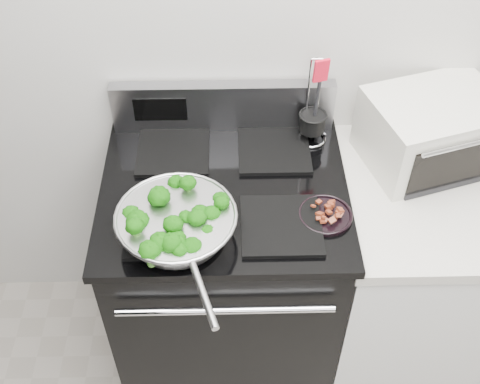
{
  "coord_description": "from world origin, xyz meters",
  "views": [
    {
      "loc": [
        -0.28,
        0.06,
        2.31
      ],
      "look_at": [
        -0.25,
        1.36,
        0.98
      ],
      "focal_mm": 45.0,
      "sensor_mm": 36.0,
      "label": 1
    }
  ],
  "objects_px": {
    "toaster_oven": "(432,131)",
    "bacon_plate": "(326,213)",
    "skillet": "(177,223)",
    "utensil_holder": "(312,126)",
    "gas_range": "(226,274)"
  },
  "relations": [
    {
      "from": "toaster_oven",
      "to": "bacon_plate",
      "type": "bearing_deg",
      "value": -159.74
    },
    {
      "from": "skillet",
      "to": "utensil_holder",
      "type": "xyz_separation_m",
      "value": [
        0.44,
        0.43,
        0.01
      ]
    },
    {
      "from": "utensil_holder",
      "to": "toaster_oven",
      "type": "distance_m",
      "value": 0.39
    },
    {
      "from": "skillet",
      "to": "utensil_holder",
      "type": "distance_m",
      "value": 0.61
    },
    {
      "from": "gas_range",
      "to": "toaster_oven",
      "type": "bearing_deg",
      "value": 12.65
    },
    {
      "from": "utensil_holder",
      "to": "toaster_oven",
      "type": "xyz_separation_m",
      "value": [
        0.38,
        -0.07,
        0.03
      ]
    },
    {
      "from": "gas_range",
      "to": "utensil_holder",
      "type": "height_order",
      "value": "utensil_holder"
    },
    {
      "from": "skillet",
      "to": "bacon_plate",
      "type": "height_order",
      "value": "skillet"
    },
    {
      "from": "gas_range",
      "to": "toaster_oven",
      "type": "xyz_separation_m",
      "value": [
        0.68,
        0.15,
        0.55
      ]
    },
    {
      "from": "gas_range",
      "to": "bacon_plate",
      "type": "height_order",
      "value": "gas_range"
    },
    {
      "from": "utensil_holder",
      "to": "skillet",
      "type": "bearing_deg",
      "value": -151.98
    },
    {
      "from": "gas_range",
      "to": "bacon_plate",
      "type": "distance_m",
      "value": 0.59
    },
    {
      "from": "skillet",
      "to": "toaster_oven",
      "type": "relative_size",
      "value": 1.13
    },
    {
      "from": "skillet",
      "to": "toaster_oven",
      "type": "bearing_deg",
      "value": 5.91
    },
    {
      "from": "gas_range",
      "to": "bacon_plate",
      "type": "relative_size",
      "value": 6.86
    }
  ]
}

